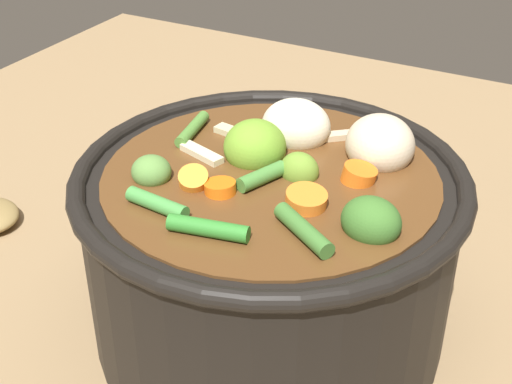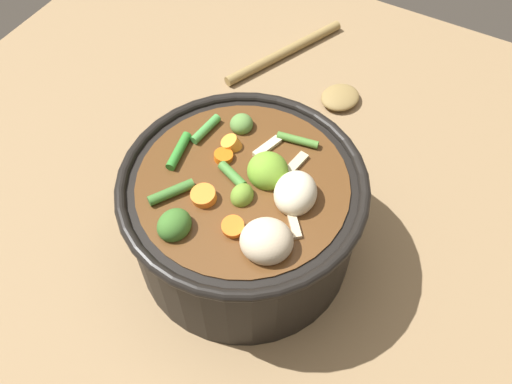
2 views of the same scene
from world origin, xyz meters
name	(u,v)px [view 1 (image 1 of 2)]	position (x,y,z in m)	size (l,w,h in m)	color
ground_plane	(269,323)	(0.00, 0.00, 0.00)	(1.10, 1.10, 0.00)	#8C704C
cooking_pot	(271,246)	(0.00, 0.00, 0.07)	(0.27, 0.27, 0.16)	black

